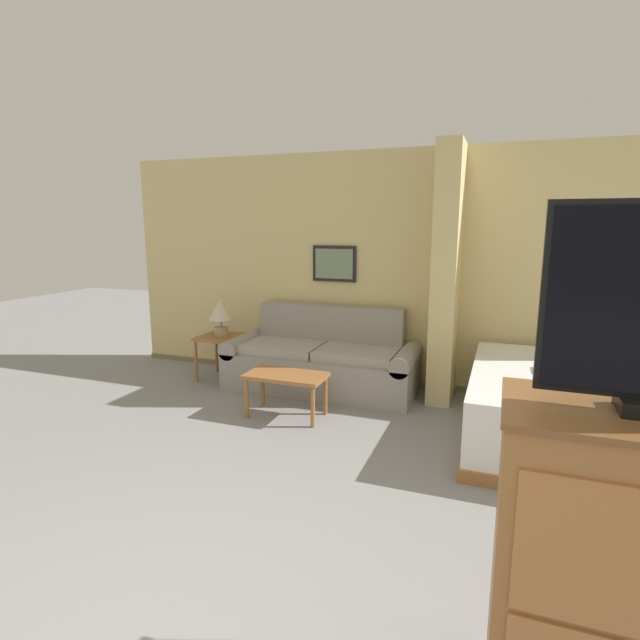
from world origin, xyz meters
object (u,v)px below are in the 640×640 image
couch (322,361)px  backpack (613,345)px  coffee_table (286,379)px  tv_dresser (636,584)px  table_lamp (221,312)px  bed (582,410)px

couch → backpack: 2.80m
coffee_table → backpack: 2.83m
couch → tv_dresser: tv_dresser is taller
table_lamp → coffee_table: bearing=-34.2°
backpack → coffee_table: bearing=-170.7°
tv_dresser → bed: size_ratio=0.61×
coffee_table → table_lamp: bearing=145.8°
coffee_table → backpack: size_ratio=1.66×
couch → backpack: (2.71, -0.44, 0.51)m
backpack → table_lamp: bearing=174.8°
couch → coffee_table: couch is taller
bed → backpack: size_ratio=4.38×
coffee_table → backpack: bearing=9.3°
coffee_table → backpack: (2.75, 0.45, 0.47)m
couch → table_lamp: table_lamp is taller
coffee_table → table_lamp: size_ratio=1.71×
coffee_table → couch: bearing=87.6°
table_lamp → backpack: 3.96m
table_lamp → bed: 3.81m
tv_dresser → coffee_table: bearing=135.2°
couch → tv_dresser: (2.33, -3.25, 0.29)m
tv_dresser → bed: 2.66m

